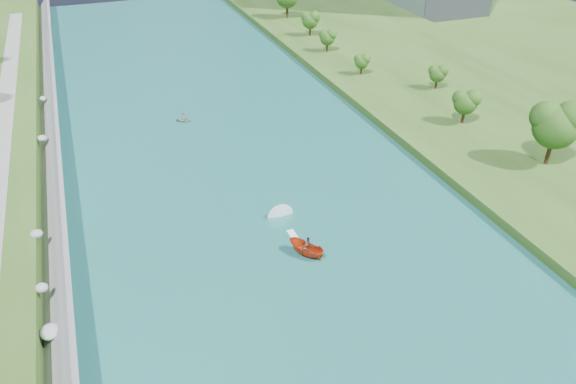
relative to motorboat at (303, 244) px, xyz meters
name	(u,v)px	position (x,y,z in m)	size (l,w,h in m)	color
ground	(291,261)	(-2.06, -1.39, -0.92)	(260.00, 260.00, 0.00)	#2D5119
river_water	(242,180)	(-2.06, 18.61, -0.87)	(55.00, 240.00, 0.10)	#1A5D64
berm_east	(516,125)	(47.44, 18.61, -0.17)	(44.00, 240.00, 1.50)	#2D5119
riprap_bank	(53,207)	(-27.92, 17.90, 0.89)	(4.52, 236.00, 4.27)	slate
trees_east	(413,67)	(37.66, 37.38, 5.28)	(13.81, 145.22, 11.67)	#1C4D14
motorboat	(303,244)	(0.00, 0.00, 0.00)	(4.17, 19.25, 2.21)	#B92F0E
raft	(184,120)	(-5.72, 42.00, -0.46)	(3.35, 3.20, 1.61)	gray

